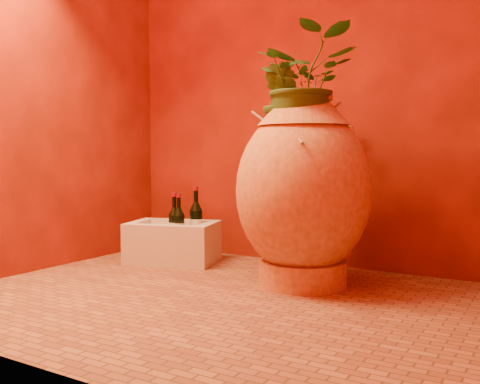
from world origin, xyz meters
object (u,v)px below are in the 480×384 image
Objects in this scene: wine_bottle_c at (179,225)px; amphora at (303,190)px; wine_bottle_a at (174,225)px; wall_tap at (347,139)px; wine_bottle_b at (196,221)px; stone_basin at (173,243)px.

amphora is at bearing -4.59° from wine_bottle_c.
wall_tap is at bearing 21.35° from wine_bottle_a.
wine_bottle_c is (0.03, 0.00, -0.00)m from wine_bottle_a.
wine_bottle_a is at bearing -123.37° from wine_bottle_b.
stone_basin is 2.04× the size of wine_bottle_c.
wine_bottle_b is at bearing 56.63° from wine_bottle_a.
wine_bottle_a is (0.05, -0.05, 0.13)m from stone_basin.
stone_basin is (-0.96, 0.12, -0.38)m from amphora.
wine_bottle_b is (0.08, 0.12, 0.01)m from wine_bottle_a.
stone_basin is 0.21m from wine_bottle_b.
stone_basin is 3.54× the size of wall_tap.
amphora is at bearing -4.17° from wine_bottle_a.
wine_bottle_c is at bearing -112.09° from wine_bottle_b.
amphora is at bearing -12.75° from wine_bottle_b.
amphora reaches higher than wall_tap.
wine_bottle_c reaches higher than stone_basin.
wine_bottle_a is at bearing -44.22° from stone_basin.
stone_basin is 1.80× the size of wine_bottle_b.
wall_tap reaches higher than stone_basin.
wall_tap reaches higher than wine_bottle_b.
stone_basin is at bearing 135.78° from wine_bottle_a.
wine_bottle_b is 0.13m from wine_bottle_c.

